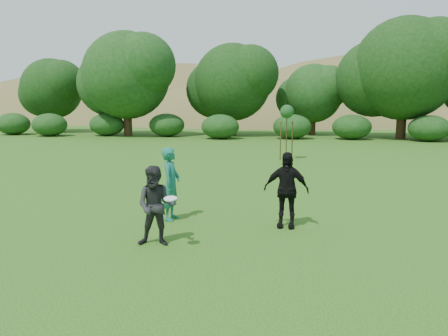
% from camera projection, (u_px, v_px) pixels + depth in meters
% --- Properties ---
extents(ground, '(120.00, 120.00, 0.00)m').
position_uv_depth(ground, '(200.00, 235.00, 9.98)').
color(ground, '#19470C').
rests_on(ground, ground).
extents(player_teal, '(0.45, 0.69, 1.88)m').
position_uv_depth(player_teal, '(171.00, 184.00, 11.15)').
color(player_teal, '#166554').
rests_on(player_teal, ground).
extents(player_grey, '(0.91, 0.75, 1.70)m').
position_uv_depth(player_grey, '(156.00, 206.00, 9.16)').
color(player_grey, '#252527').
rests_on(player_grey, ground).
extents(player_black, '(1.11, 0.54, 1.84)m').
position_uv_depth(player_black, '(286.00, 190.00, 10.48)').
color(player_black, black).
rests_on(player_black, ground).
extents(frisbee, '(0.27, 0.27, 0.07)m').
position_uv_depth(frisbee, '(170.00, 199.00, 8.80)').
color(frisbee, white).
rests_on(frisbee, ground).
extents(sapling, '(0.70, 0.70, 2.85)m').
position_uv_depth(sapling, '(287.00, 113.00, 22.38)').
color(sapling, '#362815').
rests_on(sapling, ground).
extents(hillside, '(150.00, 72.00, 52.00)m').
position_uv_depth(hillside, '(286.00, 185.00, 78.45)').
color(hillside, olive).
rests_on(hillside, ground).
extents(tree_row, '(53.92, 10.38, 9.62)m').
position_uv_depth(tree_row, '(317.00, 79.00, 36.55)').
color(tree_row, '#3A2616').
rests_on(tree_row, ground).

